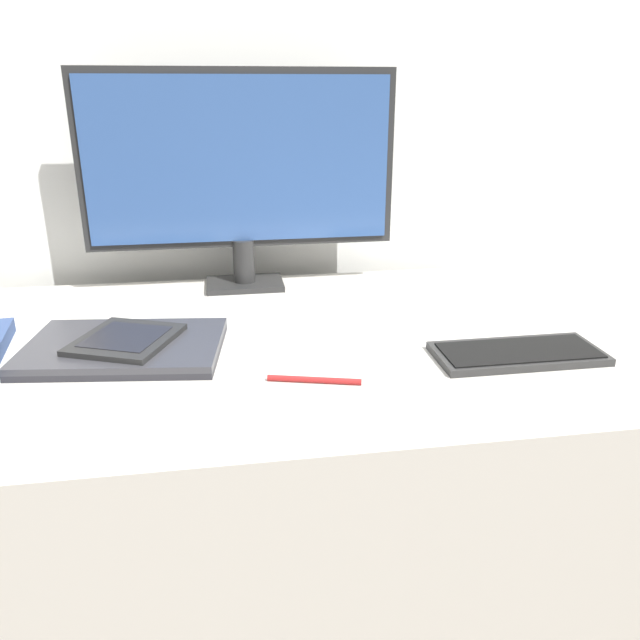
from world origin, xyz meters
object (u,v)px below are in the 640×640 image
keyboard (518,353)px  pen (314,380)px  laptop (125,347)px  monitor (240,169)px  ereader (126,339)px

keyboard → pen: (-0.33, -0.04, -0.00)m
laptop → monitor: bearing=58.1°
laptop → keyboard: bearing=-10.6°
ereader → laptop: bearing=134.7°
monitor → laptop: size_ratio=1.93×
keyboard → laptop: bearing=169.4°
monitor → ereader: bearing=-121.1°
laptop → pen: (0.28, -0.15, -0.01)m
keyboard → laptop: 0.62m
monitor → laptop: 0.46m
keyboard → laptop: (-0.61, 0.11, 0.00)m
laptop → pen: 0.32m
pen → laptop: bearing=151.6°
monitor → laptop: (-0.21, -0.33, -0.24)m
keyboard → ereader: bearing=169.7°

